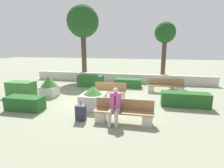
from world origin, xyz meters
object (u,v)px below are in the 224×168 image
Objects in this scene: person_seated_man at (115,104)px; suitcase at (81,113)px; bench_left_side at (110,93)px; tree_leftmost at (83,23)px; bench_right_side at (165,87)px; tree_center_left at (165,35)px; planter_corner_right at (49,86)px; planter_corner_left at (93,98)px; bench_front at (124,114)px.

person_seated_man is 1.36m from suitcase.
person_seated_man is (0.84, -2.85, 0.39)m from bench_left_side.
suitcase is 0.13× the size of tree_leftmost.
tree_center_left reaches higher than bench_right_side.
planter_corner_right is 0.25× the size of tree_center_left.
tree_leftmost reaches higher than person_seated_man.
suitcase is 10.15m from tree_leftmost.
bench_left_side is 2.19× the size of suitcase.
suitcase is (-3.43, -4.84, -0.04)m from bench_right_side.
tree_center_left reaches higher than bench_left_side.
person_seated_man reaches higher than planter_corner_right.
bench_left_side is 1.32× the size of person_seated_man.
person_seated_man is at bearing 1.20° from suitcase.
suitcase is at bearing -178.80° from person_seated_man.
suitcase is 9.28m from tree_center_left.
tree_leftmost is (-4.42, 8.61, 3.91)m from person_seated_man.
person_seated_man is 1.82m from planter_corner_left.
bench_right_side is 2.05× the size of planter_corner_left.
planter_corner_left is 8.98m from tree_leftmost.
suitcase is (-0.45, -2.87, -0.02)m from bench_left_side.
bench_right_side is 4.87m from planter_corner_left.
person_seated_man is 0.29× the size of tree_center_left.
tree_center_left reaches higher than person_seated_man.
bench_left_side is 2.91m from suitcase.
tree_leftmost is (-3.58, 5.76, 4.30)m from bench_left_side.
bench_front is 2.07× the size of planter_corner_left.
person_seated_man is at bearing -105.20° from tree_center_left.
bench_left_side is 8.03m from tree_leftmost.
tree_leftmost is 1.36× the size of tree_center_left.
bench_right_side is at bearing 31.87° from bench_left_side.
bench_front is 5.17m from planter_corner_right.
planter_corner_right is at bearing 150.93° from bench_front.
tree_center_left reaches higher than planter_corner_left.
bench_right_side is 2.74× the size of suitcase.
tree_center_left is (1.86, 7.82, 3.17)m from bench_front.
planter_corner_left is 0.17× the size of tree_leftmost.
bench_left_side is 1.64× the size of planter_corner_left.
tree_center_left is at bearing 92.87° from bench_right_side.
tree_center_left is (6.37, 5.31, 2.91)m from planter_corner_right.
person_seated_man reaches higher than bench_front.
person_seated_man is at bearing -62.80° from tree_leftmost.
planter_corner_right is 3.97m from suitcase.
tree_leftmost is (-0.21, 5.95, 4.02)m from planter_corner_right.
tree_leftmost reaches higher than bench_front.
bench_right_side is at bearing -30.04° from tree_leftmost.
person_seated_man is 1.24× the size of planter_corner_left.
bench_front is at bearing 25.87° from person_seated_man.
bench_front is 0.36× the size of tree_leftmost.
suitcase is (-1.59, -0.17, -0.04)m from bench_front.
tree_leftmost is at bearing 117.20° from person_seated_man.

